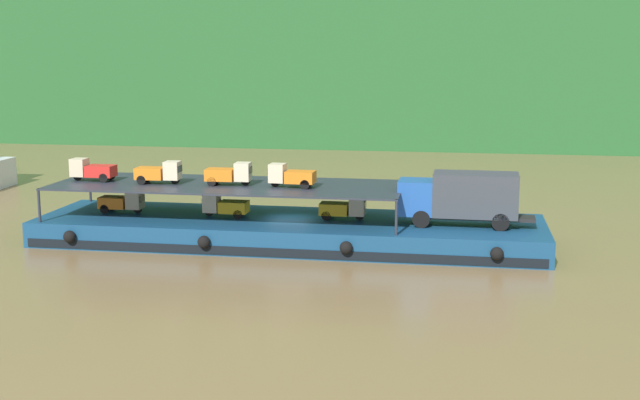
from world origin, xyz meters
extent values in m
plane|color=brown|center=(0.00, 0.00, 0.00)|extent=(400.00, 400.00, 0.00)
cube|color=navy|center=(0.00, 0.00, 0.75)|extent=(30.43, 7.87, 1.50)
cube|color=black|center=(0.00, -3.95, 0.35)|extent=(29.82, 0.06, 0.50)
sphere|color=black|center=(-12.17, -4.15, 0.85)|extent=(0.72, 0.72, 0.72)
sphere|color=black|center=(-4.06, -4.15, 0.85)|extent=(0.72, 0.72, 0.72)
sphere|color=black|center=(4.06, -4.15, 0.85)|extent=(0.72, 0.72, 0.72)
sphere|color=black|center=(12.17, -4.15, 0.85)|extent=(0.72, 0.72, 0.72)
cube|color=#1E4C99|center=(7.61, -0.25, 3.10)|extent=(2.04, 2.22, 2.00)
cube|color=#192833|center=(6.58, -0.23, 3.45)|extent=(0.10, 1.84, 0.60)
cube|color=#33383D|center=(11.01, -0.31, 3.35)|extent=(4.84, 2.39, 2.50)
cube|color=black|center=(11.01, -0.31, 2.05)|extent=(6.83, 1.51, 0.20)
cylinder|color=black|center=(8.03, 0.75, 2.00)|extent=(1.01, 0.30, 1.00)
cylinder|color=black|center=(7.99, -1.27, 2.00)|extent=(1.01, 0.30, 1.00)
cylinder|color=black|center=(12.47, 0.67, 2.00)|extent=(1.01, 0.30, 1.00)
cylinder|color=black|center=(12.43, -1.35, 2.00)|extent=(1.01, 0.30, 1.00)
cylinder|color=#232833|center=(6.73, 3.45, 2.50)|extent=(0.16, 0.16, 2.00)
cylinder|color=#232833|center=(6.73, -3.45, 2.50)|extent=(0.16, 0.16, 2.00)
cylinder|color=#232833|center=(-14.33, 3.45, 2.50)|extent=(0.16, 0.16, 2.00)
cylinder|color=#232833|center=(-14.33, -3.45, 2.50)|extent=(0.16, 0.16, 2.00)
cube|color=#232833|center=(-3.80, 0.00, 3.45)|extent=(21.23, 7.07, 0.10)
cube|color=orange|center=(-11.23, 0.16, 2.13)|extent=(1.72, 1.22, 0.70)
cube|color=#C6B793|center=(-9.83, 0.14, 2.33)|extent=(0.91, 1.01, 1.10)
cube|color=#19232D|center=(-9.36, 0.13, 2.44)|extent=(0.05, 0.85, 0.38)
cylinder|color=black|center=(-9.68, 0.14, 1.78)|extent=(0.56, 0.15, 0.56)
cylinder|color=black|center=(-11.64, -0.37, 1.78)|extent=(0.56, 0.15, 0.56)
cylinder|color=black|center=(-11.62, 0.69, 1.78)|extent=(0.56, 0.15, 0.56)
cube|color=gold|center=(-3.41, -0.09, 2.13)|extent=(1.72, 1.22, 0.70)
cube|color=beige|center=(-4.81, -0.07, 2.33)|extent=(0.91, 1.01, 1.10)
cube|color=#19232D|center=(-5.28, -0.06, 2.44)|extent=(0.05, 0.85, 0.38)
cylinder|color=black|center=(-4.96, -0.07, 1.78)|extent=(0.56, 0.15, 0.56)
cylinder|color=black|center=(-3.00, 0.44, 1.78)|extent=(0.56, 0.15, 0.56)
cylinder|color=black|center=(-3.01, -0.62, 1.78)|extent=(0.56, 0.15, 0.56)
cube|color=gold|center=(2.71, 0.36, 2.13)|extent=(1.71, 1.22, 0.70)
cube|color=beige|center=(4.11, 0.34, 2.33)|extent=(0.91, 1.01, 1.10)
cube|color=#19232D|center=(4.58, 0.33, 2.44)|extent=(0.05, 0.85, 0.38)
cylinder|color=black|center=(4.26, 0.34, 1.78)|extent=(0.56, 0.15, 0.56)
cylinder|color=black|center=(2.30, -0.17, 1.78)|extent=(0.56, 0.15, 0.56)
cylinder|color=black|center=(2.31, 0.89, 1.78)|extent=(0.56, 0.15, 0.56)
cube|color=red|center=(-11.89, -0.11, 4.13)|extent=(1.70, 1.20, 0.70)
cube|color=#C6B793|center=(-13.29, -0.11, 4.33)|extent=(0.90, 1.00, 1.10)
cube|color=#19232D|center=(-13.76, -0.11, 4.44)|extent=(0.04, 0.85, 0.38)
cylinder|color=black|center=(-13.44, -0.11, 3.78)|extent=(0.56, 0.14, 0.56)
cylinder|color=black|center=(-11.49, 0.42, 3.78)|extent=(0.56, 0.14, 0.56)
cylinder|color=black|center=(-11.49, -0.64, 3.78)|extent=(0.56, 0.14, 0.56)
cube|color=orange|center=(-8.51, -0.48, 4.13)|extent=(1.74, 1.25, 0.70)
cube|color=beige|center=(-7.11, -0.44, 4.33)|extent=(0.93, 1.03, 1.10)
cube|color=#19232D|center=(-6.64, -0.42, 4.44)|extent=(0.07, 0.85, 0.38)
cylinder|color=black|center=(-6.96, -0.43, 3.78)|extent=(0.56, 0.16, 0.56)
cylinder|color=black|center=(-8.90, -1.03, 3.78)|extent=(0.56, 0.16, 0.56)
cylinder|color=black|center=(-8.93, 0.03, 3.78)|extent=(0.56, 0.16, 0.56)
cube|color=orange|center=(-4.15, -0.30, 4.13)|extent=(1.74, 1.25, 0.70)
cube|color=beige|center=(-2.76, -0.25, 4.33)|extent=(0.93, 1.03, 1.10)
cube|color=#19232D|center=(-2.29, -0.24, 4.44)|extent=(0.07, 0.85, 0.38)
cylinder|color=black|center=(-2.61, -0.25, 3.78)|extent=(0.56, 0.16, 0.56)
cylinder|color=black|center=(-4.54, -0.84, 3.78)|extent=(0.56, 0.16, 0.56)
cylinder|color=black|center=(-4.57, 0.22, 3.78)|extent=(0.56, 0.16, 0.56)
cube|color=orange|center=(0.80, -0.47, 4.13)|extent=(1.76, 1.28, 0.70)
cube|color=beige|center=(-0.60, -0.40, 4.33)|extent=(0.95, 1.04, 1.10)
cube|color=#19232D|center=(-1.07, -0.38, 4.44)|extent=(0.08, 0.85, 0.38)
cylinder|color=black|center=(-0.75, -0.39, 3.78)|extent=(0.57, 0.17, 0.56)
cylinder|color=black|center=(1.22, 0.04, 3.78)|extent=(0.57, 0.17, 0.56)
cylinder|color=black|center=(1.17, -1.02, 3.78)|extent=(0.57, 0.17, 0.56)
camera|label=1|loc=(10.10, -48.30, 11.63)|focal=46.84mm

